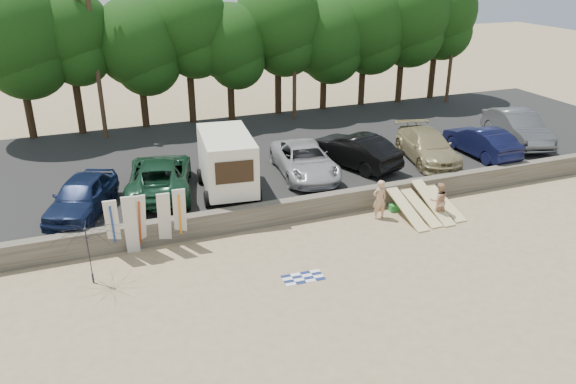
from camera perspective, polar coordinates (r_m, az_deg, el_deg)
name	(u,v)px	position (r m, az deg, el deg)	size (l,w,h in m)	color
ground	(392,238)	(23.57, 10.53, -4.59)	(120.00, 120.00, 0.00)	tan
seawall	(359,199)	(25.68, 7.20, -0.72)	(44.00, 0.50, 1.00)	#6B6356
parking_lot	(297,152)	(32.05, 0.94, 4.12)	(44.00, 14.50, 0.70)	#282828
treeline	(265,25)	(37.33, -2.40, 16.60)	(33.57, 6.50, 9.49)	#382616
utility_poles	(295,45)	(36.54, 0.68, 14.71)	(25.80, 0.26, 9.00)	#473321
box_trailer	(227,160)	(25.34, -6.24, 3.21)	(2.83, 4.50, 2.72)	silver
car_0	(82,196)	(24.82, -20.22, -0.38)	(1.91, 4.74, 1.61)	#121D41
car_1	(160,176)	(26.03, -12.90, 1.64)	(2.73, 5.91, 1.64)	#133623
car_2	(305,160)	(27.46, 1.70, 3.23)	(2.50, 5.42, 1.51)	#A9A8AD
car_3	(354,150)	(28.84, 6.70, 4.26)	(1.79, 5.12, 1.69)	black
car_4	(427,146)	(30.34, 13.97, 4.53)	(2.15, 5.29, 1.53)	#9B8E63
car_5	(481,141)	(31.94, 19.02, 4.90)	(1.66, 4.75, 1.56)	#0E1133
car_6	(517,127)	(34.82, 22.27, 6.10)	(1.91, 5.49, 1.81)	#4A4B4F
surfboard_upright_0	(113,226)	(22.33, -17.37, -3.36)	(0.50, 0.06, 2.60)	silver
surfboard_upright_1	(131,225)	(22.15, -15.69, -3.27)	(0.50, 0.06, 2.60)	silver
surfboard_upright_2	(139,222)	(22.34, -14.86, -3.01)	(0.50, 0.06, 2.60)	silver
surfboard_upright_3	(164,219)	(22.38, -12.46, -2.73)	(0.50, 0.06, 2.60)	silver
surfboard_upright_4	(180,216)	(22.54, -10.93, -2.36)	(0.50, 0.06, 2.60)	silver
surfboard_low_0	(407,208)	(25.15, 11.96, -1.64)	(0.56, 3.00, 0.07)	beige
surfboard_low_1	(419,206)	(25.65, 13.21, -1.39)	(0.56, 3.00, 0.07)	beige
surfboard_low_2	(433,202)	(25.82, 14.49, -1.02)	(0.56, 3.00, 0.07)	beige
surfboard_low_3	(443,201)	(26.43, 15.45, -0.87)	(0.56, 3.00, 0.07)	beige
beachgoer_a	(379,199)	(24.79, 9.28, -0.73)	(0.66, 0.43, 1.80)	tan
beachgoer_b	(439,201)	(25.40, 15.06, -0.84)	(0.81, 0.63, 1.66)	tan
cooler	(394,208)	(25.86, 10.69, -1.60)	(0.38, 0.30, 0.32)	green
gear_bag	(408,205)	(26.45, 12.11, -1.26)	(0.30, 0.25, 0.22)	orange
beach_towel	(303,278)	(20.50, 1.53, -8.68)	(1.50, 1.50, 0.00)	white
beach_umbrella	(90,254)	(20.86, -19.47, -5.93)	(2.50, 2.55, 2.30)	black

